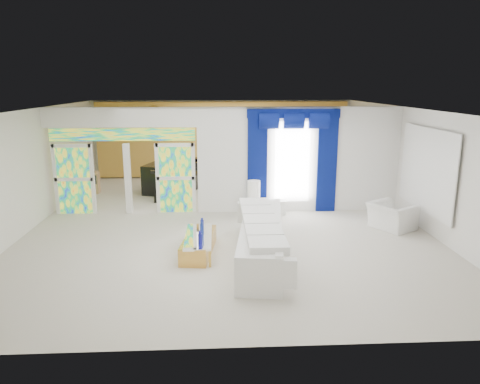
{
  "coord_description": "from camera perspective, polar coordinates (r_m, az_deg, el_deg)",
  "views": [
    {
      "loc": [
        -0.25,
        -11.64,
        3.63
      ],
      "look_at": [
        0.3,
        -1.2,
        1.1
      ],
      "focal_mm": 33.66,
      "sensor_mm": 36.0,
      "label": 1
    }
  ],
  "objects": [
    {
      "name": "table_lamp",
      "position": [
        12.65,
        1.75,
        0.15
      ],
      "size": [
        0.36,
        0.36,
        0.58
      ],
      "primitive_type": "cylinder",
      "color": "white",
      "rests_on": "console_table"
    },
    {
      "name": "decanters",
      "position": [
        9.83,
        -4.93,
        -5.02
      ],
      "size": [
        0.11,
        1.13,
        0.27
      ],
      "color": "navy",
      "rests_on": "coffee_table"
    },
    {
      "name": "coffee_table",
      "position": [
        9.96,
        -5.26,
        -6.66
      ],
      "size": [
        0.78,
        1.77,
        0.38
      ],
      "primitive_type": "cube",
      "rotation": [
        0.0,
        0.0,
        -0.12
      ],
      "color": "gold",
      "rests_on": "ground"
    },
    {
      "name": "blue_pelmet",
      "position": [
        12.72,
        6.82,
        9.86
      ],
      "size": [
        2.6,
        0.12,
        0.25
      ],
      "primitive_type": "cube",
      "color": "#031140",
      "rests_on": "dividing_wall"
    },
    {
      "name": "tv_console",
      "position": [
        16.04,
        -18.31,
        1.15
      ],
      "size": [
        0.54,
        0.5,
        0.73
      ],
      "primitive_type": "cube",
      "rotation": [
        0.0,
        0.0,
        0.09
      ],
      "color": "#A28D51",
      "rests_on": "ground"
    },
    {
      "name": "stained_panel_left",
      "position": [
        13.52,
        -20.28,
        1.53
      ],
      "size": [
        0.95,
        0.04,
        2.0
      ],
      "primitive_type": "cube",
      "color": "#994C3F",
      "rests_on": "ground"
    },
    {
      "name": "wall_mirror",
      "position": [
        12.02,
        22.65,
        2.58
      ],
      "size": [
        0.04,
        2.7,
        1.9
      ],
      "primitive_type": "cube",
      "color": "white",
      "rests_on": "ground"
    },
    {
      "name": "stained_transom",
      "position": [
        12.98,
        -14.67,
        7.06
      ],
      "size": [
        4.0,
        0.05,
        0.35
      ],
      "primitive_type": "cube",
      "color": "#994C3F",
      "rests_on": "dividing_header"
    },
    {
      "name": "gold_curtains",
      "position": [
        17.67,
        -2.2,
        6.66
      ],
      "size": [
        9.7,
        0.12,
        2.9
      ],
      "primitive_type": "cube",
      "color": "gold",
      "rests_on": "ground"
    },
    {
      "name": "dividing_wall",
      "position": [
        13.04,
        7.65,
        4.08
      ],
      "size": [
        5.7,
        0.18,
        3.0
      ],
      "primitive_type": "cube",
      "color": "white",
      "rests_on": "ground"
    },
    {
      "name": "console_table",
      "position": [
        12.8,
        3.08,
        -1.97
      ],
      "size": [
        1.21,
        0.44,
        0.4
      ],
      "primitive_type": "cube",
      "rotation": [
        0.0,
        0.0,
        0.05
      ],
      "color": "white",
      "rests_on": "ground"
    },
    {
      "name": "floor",
      "position": [
        12.19,
        -1.71,
        -3.72
      ],
      "size": [
        12.0,
        12.0,
        0.0
      ],
      "primitive_type": "plane",
      "color": "#B7AF9E",
      "rests_on": "ground"
    },
    {
      "name": "grand_piano",
      "position": [
        15.71,
        -8.45,
        1.93
      ],
      "size": [
        1.99,
        2.3,
        0.98
      ],
      "primitive_type": "cube",
      "rotation": [
        0.0,
        0.0,
        -0.3
      ],
      "color": "black",
      "rests_on": "ground"
    },
    {
      "name": "piano_bench",
      "position": [
        14.24,
        -8.99,
        -0.74
      ],
      "size": [
        0.93,
        0.58,
        0.29
      ],
      "primitive_type": "cube",
      "rotation": [
        0.0,
        0.0,
        -0.3
      ],
      "color": "black",
      "rests_on": "ground"
    },
    {
      "name": "window_pane",
      "position": [
        12.91,
        6.63,
        3.79
      ],
      "size": [
        1.0,
        0.02,
        2.3
      ],
      "primitive_type": "cube",
      "color": "white",
      "rests_on": "dividing_wall"
    },
    {
      "name": "stained_panel_right",
      "position": [
        12.96,
        -8.16,
        1.76
      ],
      "size": [
        0.95,
        0.04,
        2.0
      ],
      "primitive_type": "cube",
      "color": "#994C3F",
      "rests_on": "ground"
    },
    {
      "name": "armchair",
      "position": [
        12.12,
        18.69,
        -2.92
      ],
      "size": [
        1.29,
        1.34,
        0.67
      ],
      "primitive_type": "imported",
      "rotation": [
        0.0,
        0.0,
        2.11
      ],
      "color": "silver",
      "rests_on": "ground"
    },
    {
      "name": "blue_drape_right",
      "position": [
        13.09,
        10.97,
        3.54
      ],
      "size": [
        0.55,
        0.1,
        2.8
      ],
      "primitive_type": "cube",
      "color": "#031140",
      "rests_on": "ground"
    },
    {
      "name": "white_sofa",
      "position": [
        9.65,
        2.73,
        -6.14
      ],
      "size": [
        1.32,
        3.98,
        0.74
      ],
      "primitive_type": "cube",
      "rotation": [
        0.0,
        0.0,
        -0.12
      ],
      "color": "silver",
      "rests_on": "ground"
    },
    {
      "name": "dividing_header",
      "position": [
        12.93,
        -14.8,
        9.15
      ],
      "size": [
        4.3,
        0.18,
        0.55
      ],
      "primitive_type": "cube",
      "color": "white",
      "rests_on": "dividing_wall"
    },
    {
      "name": "chandelier",
      "position": [
        15.21,
        -10.91,
        9.66
      ],
      "size": [
        0.6,
        0.6,
        0.6
      ],
      "primitive_type": "sphere",
      "color": "gold",
      "rests_on": "ceiling"
    },
    {
      "name": "blue_drape_left",
      "position": [
        12.76,
        2.21,
        3.53
      ],
      "size": [
        0.55,
        0.1,
        2.8
      ],
      "primitive_type": "cube",
      "color": "#031140",
      "rests_on": "ground"
    }
  ]
}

